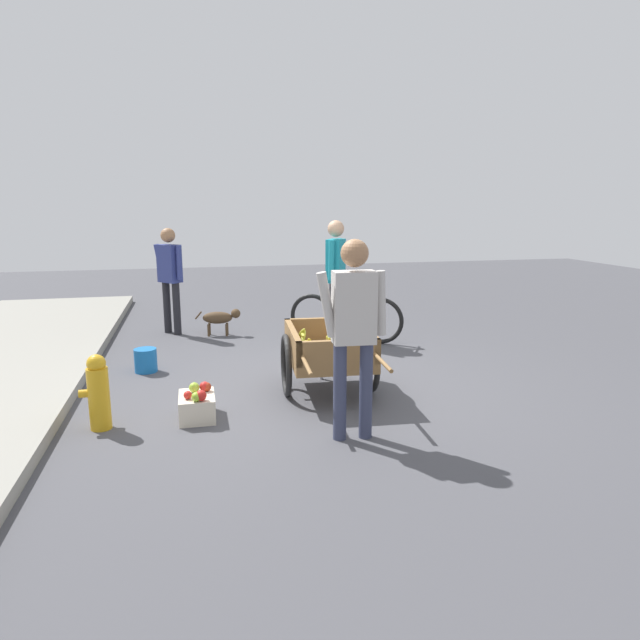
{
  "coord_description": "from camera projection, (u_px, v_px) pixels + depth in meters",
  "views": [
    {
      "loc": [
        -5.56,
        1.21,
        1.92
      ],
      "look_at": [
        -0.09,
        -0.04,
        0.75
      ],
      "focal_mm": 31.19,
      "sensor_mm": 36.0,
      "label": 1
    }
  ],
  "objects": [
    {
      "name": "bicycle",
      "position": [
        346.0,
        317.0,
        7.88
      ],
      "size": [
        0.89,
        1.46,
        0.85
      ],
      "color": "black",
      "rests_on": "ground"
    },
    {
      "name": "cyclist_person",
      "position": [
        336.0,
        269.0,
        7.79
      ],
      "size": [
        0.46,
        0.34,
        1.71
      ],
      "color": "black",
      "rests_on": "ground"
    },
    {
      "name": "fruit_cart",
      "position": [
        328.0,
        353.0,
        5.67
      ],
      "size": [
        1.7,
        0.98,
        0.7
      ],
      "color": "olive",
      "rests_on": "ground"
    },
    {
      "name": "bystander_person",
      "position": [
        170.0,
        271.0,
        8.23
      ],
      "size": [
        0.41,
        0.41,
        1.58
      ],
      "color": "black",
      "rests_on": "ground"
    },
    {
      "name": "ground_plane",
      "position": [
        314.0,
        387.0,
        5.97
      ],
      "size": [
        24.0,
        24.0,
        0.0
      ],
      "primitive_type": "plane",
      "color": "#47474C"
    },
    {
      "name": "plastic_bucket",
      "position": [
        146.0,
        360.0,
        6.48
      ],
      "size": [
        0.26,
        0.26,
        0.28
      ],
      "primitive_type": "cylinder",
      "color": "#1966B2",
      "rests_on": "ground"
    },
    {
      "name": "vendor_person",
      "position": [
        354.0,
        322.0,
        4.46
      ],
      "size": [
        0.22,
        0.58,
        1.66
      ],
      "color": "#333851",
      "rests_on": "ground"
    },
    {
      "name": "apple_crate",
      "position": [
        197.0,
        404.0,
        5.07
      ],
      "size": [
        0.44,
        0.32,
        0.32
      ],
      "color": "beige",
      "rests_on": "ground"
    },
    {
      "name": "dog",
      "position": [
        220.0,
        318.0,
        8.25
      ],
      "size": [
        0.25,
        0.67,
        0.4
      ],
      "color": "#4C3823",
      "rests_on": "ground"
    },
    {
      "name": "fire_hydrant",
      "position": [
        98.0,
        392.0,
        4.79
      ],
      "size": [
        0.25,
        0.25,
        0.67
      ],
      "color": "gold",
      "rests_on": "ground"
    }
  ]
}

